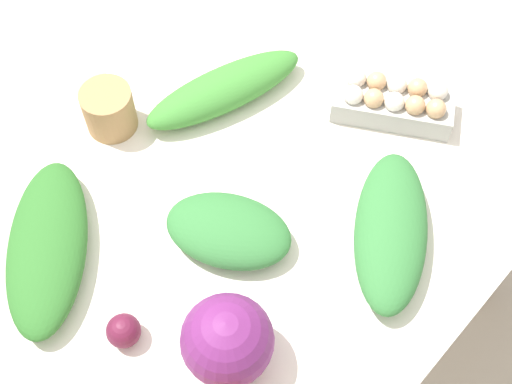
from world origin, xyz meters
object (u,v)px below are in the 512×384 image
paper_bag (109,110)px  beet_root (124,331)px  greens_bunch_beet_tops (228,231)px  greens_bunch_chard (224,89)px  greens_bunch_dandelion (391,230)px  cabbage_purple (227,340)px  egg_carton (393,101)px  greens_bunch_kale (47,246)px

paper_bag → beet_root: paper_bag is taller
paper_bag → greens_bunch_beet_tops: (-0.03, -0.39, -0.02)m
greens_bunch_chard → greens_bunch_dandelion: size_ratio=1.06×
paper_bag → beet_root: size_ratio=1.73×
beet_root → greens_bunch_beet_tops: bearing=-0.0°
cabbage_purple → greens_bunch_chard: size_ratio=0.43×
beet_root → egg_carton: bearing=-3.6°
greens_bunch_kale → paper_bag: bearing=27.2°
egg_carton → beet_root: bearing=55.9°
paper_bag → greens_bunch_kale: 0.34m
greens_bunch_kale → greens_bunch_chard: size_ratio=1.01×
cabbage_purple → egg_carton: cabbage_purple is taller
greens_bunch_kale → cabbage_purple: bearing=-77.4°
paper_bag → egg_carton: bearing=-44.6°
egg_carton → paper_bag: 0.63m
greens_bunch_kale → beet_root: 0.24m
egg_carton → greens_bunch_beet_tops: (-0.48, 0.05, -0.01)m
greens_bunch_chard → greens_bunch_dandelion: greens_bunch_dandelion is taller
cabbage_purple → paper_bag: size_ratio=1.49×
cabbage_purple → egg_carton: size_ratio=0.59×
greens_bunch_chard → cabbage_purple: bearing=-135.5°
egg_carton → greens_bunch_kale: egg_carton is taller
paper_bag → greens_bunch_chard: bearing=-32.0°
egg_carton → greens_bunch_dandelion: bearing=95.6°
greens_bunch_beet_tops → egg_carton: bearing=-5.8°
greens_bunch_dandelion → cabbage_purple: bearing=169.6°
greens_bunch_kale → greens_bunch_beet_tops: 0.36m
greens_bunch_dandelion → paper_bag: bearing=106.2°
greens_bunch_beet_tops → beet_root: (-0.28, 0.00, -0.00)m
egg_carton → greens_bunch_chard: (-0.23, 0.30, -0.00)m
greens_bunch_beet_tops → beet_root: bearing=180.0°
cabbage_purple → greens_bunch_kale: cabbage_purple is taller
egg_carton → greens_bunch_chard: bearing=6.4°
cabbage_purple → beet_root: bearing=122.1°
greens_bunch_kale → greens_bunch_dandelion: size_ratio=1.07×
greens_bunch_kale → greens_bunch_dandelion: 0.68m
cabbage_purple → egg_carton: 0.67m
cabbage_purple → paper_bag: cabbage_purple is taller
paper_bag → greens_bunch_dandelion: (0.18, -0.63, -0.01)m
cabbage_purple → greens_bunch_kale: 0.42m
greens_bunch_beet_tops → greens_bunch_chard: bearing=45.1°
greens_bunch_kale → greens_bunch_beet_tops: size_ratio=1.52×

